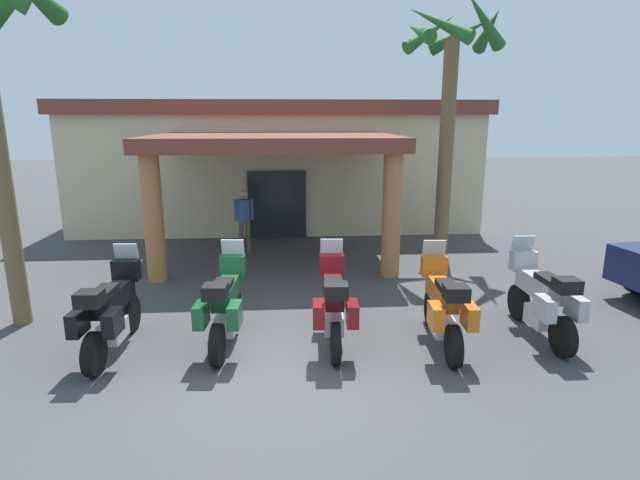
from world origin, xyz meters
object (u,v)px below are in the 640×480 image
(motorcycle_green, at_px, (226,305))
(motorcycle_silver, at_px, (542,298))
(motel_building, at_px, (277,162))
(pedestrian, at_px, (244,216))
(motorcycle_orange, at_px, (443,306))
(motorcycle_maroon, at_px, (334,303))
(palm_tree_near_portico, at_px, (451,77))
(motorcycle_black, at_px, (111,311))

(motorcycle_green, relative_size, motorcycle_silver, 1.00)
(motel_building, xyz_separation_m, pedestrian, (-0.92, -4.19, -1.13))
(motel_building, relative_size, motorcycle_silver, 6.16)
(motorcycle_green, xyz_separation_m, motorcycle_orange, (3.58, -0.31, 0.00))
(motorcycle_silver, bearing_deg, pedestrian, 42.38)
(motorcycle_green, height_order, motorcycle_maroon, same)
(motorcycle_green, distance_m, pedestrian, 5.93)
(motorcycle_green, height_order, palm_tree_near_portico, palm_tree_near_portico)
(motorcycle_black, xyz_separation_m, motorcycle_green, (1.79, 0.17, 0.00))
(motorcycle_green, relative_size, palm_tree_near_portico, 0.33)
(motel_building, distance_m, motorcycle_maroon, 10.34)
(motorcycle_black, xyz_separation_m, motorcycle_maroon, (3.58, 0.08, 0.00))
(palm_tree_near_portico, bearing_deg, motorcycle_green, -134.85)
(motorcycle_orange, relative_size, palm_tree_near_portico, 0.33)
(motorcycle_orange, relative_size, pedestrian, 1.25)
(motel_building, bearing_deg, palm_tree_near_portico, -46.03)
(motel_building, height_order, motorcycle_orange, motel_building)
(motorcycle_orange, bearing_deg, motel_building, 18.90)
(pedestrian, bearing_deg, motorcycle_silver, -148.42)
(palm_tree_near_portico, bearing_deg, motorcycle_orange, -107.21)
(motel_building, distance_m, motorcycle_silver, 11.27)
(motorcycle_silver, xyz_separation_m, palm_tree_near_portico, (-0.03, 5.47, 4.02))
(motel_building, relative_size, motorcycle_black, 6.15)
(palm_tree_near_portico, bearing_deg, motel_building, 133.61)
(palm_tree_near_portico, bearing_deg, motorcycle_black, -142.18)
(motorcycle_maroon, relative_size, palm_tree_near_portico, 0.33)
(motorcycle_maroon, height_order, motorcycle_orange, same)
(motorcycle_black, xyz_separation_m, motorcycle_silver, (7.15, 0.06, 0.00))
(motorcycle_black, relative_size, motorcycle_green, 1.00)
(motorcycle_green, bearing_deg, palm_tree_near_portico, -39.94)
(motorcycle_black, distance_m, palm_tree_near_portico, 9.87)
(pedestrian, bearing_deg, motorcycle_maroon, -173.16)
(motorcycle_black, relative_size, motorcycle_maroon, 1.00)
(motorcycle_black, distance_m, motorcycle_silver, 7.15)
(motorcycle_maroon, height_order, pedestrian, pedestrian)
(motorcycle_orange, bearing_deg, palm_tree_near_portico, -13.14)
(motorcycle_black, relative_size, palm_tree_near_portico, 0.33)
(motorcycle_orange, height_order, palm_tree_near_portico, palm_tree_near_portico)
(motorcycle_maroon, bearing_deg, motorcycle_orange, -94.42)
(motorcycle_green, xyz_separation_m, pedestrian, (-0.10, 5.92, 0.34))
(motorcycle_maroon, bearing_deg, motorcycle_black, 94.40)
(motorcycle_green, xyz_separation_m, motorcycle_silver, (5.36, -0.11, 0.00))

